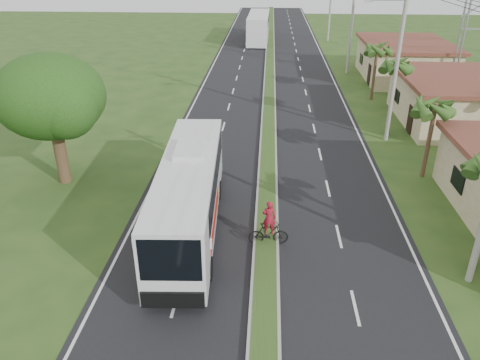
{
  "coord_description": "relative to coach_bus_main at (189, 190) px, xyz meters",
  "views": [
    {
      "loc": [
        -0.08,
        -14.2,
        12.49
      ],
      "look_at": [
        -1.41,
        7.2,
        1.8
      ],
      "focal_mm": 35.0,
      "sensor_mm": 36.0,
      "label": 1
    }
  ],
  "objects": [
    {
      "name": "median_strip",
      "position": [
        3.71,
        14.76,
        -2.05
      ],
      "size": [
        1.2,
        160.0,
        0.18
      ],
      "color": "gray",
      "rests_on": "ground"
    },
    {
      "name": "utility_pole_d",
      "position": [
        12.21,
        52.76,
        3.27
      ],
      "size": [
        1.6,
        0.28,
        10.5
      ],
      "color": "gray",
      "rests_on": "ground"
    },
    {
      "name": "palm_verge_c",
      "position": [
        12.51,
        13.76,
        2.97
      ],
      "size": [
        2.4,
        2.4,
        5.85
      ],
      "color": "#473321",
      "rests_on": "ground"
    },
    {
      "name": "palm_verge_d",
      "position": [
        13.01,
        22.76,
        2.4
      ],
      "size": [
        2.4,
        2.4,
        5.25
      ],
      "color": "#473321",
      "rests_on": "ground"
    },
    {
      "name": "palm_verge_b",
      "position": [
        13.11,
        6.76,
        2.21
      ],
      "size": [
        2.4,
        2.4,
        5.05
      ],
      "color": "#473321",
      "rests_on": "ground"
    },
    {
      "name": "coach_bus_far",
      "position": [
        1.91,
        52.12,
        0.03
      ],
      "size": [
        3.03,
        13.21,
        3.84
      ],
      "rotation": [
        0.0,
        0.0,
        -0.01
      ],
      "color": "silver",
      "rests_on": "ground"
    },
    {
      "name": "shop_mid",
      "position": [
        17.71,
        16.76,
        -0.29
      ],
      "size": [
        7.6,
        10.6,
        3.67
      ],
      "color": "tan",
      "rests_on": "ground"
    },
    {
      "name": "utility_pole_b",
      "position": [
        12.18,
        12.76,
        4.11
      ],
      "size": [
        3.2,
        0.28,
        12.0
      ],
      "color": "gray",
      "rests_on": "ground"
    },
    {
      "name": "utility_pole_c",
      "position": [
        12.21,
        32.76,
        3.52
      ],
      "size": [
        1.6,
        0.28,
        11.0
      ],
      "color": "gray",
      "rests_on": "ground"
    },
    {
      "name": "shop_far",
      "position": [
        17.71,
        30.76,
        -0.22
      ],
      "size": [
        8.6,
        11.6,
        3.82
      ],
      "color": "tan",
      "rests_on": "ground"
    },
    {
      "name": "shade_tree",
      "position": [
        -8.4,
        4.78,
        2.88
      ],
      "size": [
        6.3,
        6.0,
        7.54
      ],
      "color": "#473321",
      "rests_on": "ground"
    },
    {
      "name": "lane_edge_right",
      "position": [
        10.41,
        14.76,
        -2.15
      ],
      "size": [
        0.12,
        160.0,
        0.01
      ],
      "primitive_type": "cube",
      "color": "silver",
      "rests_on": "ground"
    },
    {
      "name": "lane_edge_left",
      "position": [
        -2.99,
        14.76,
        -2.15
      ],
      "size": [
        0.12,
        160.0,
        0.01
      ],
      "primitive_type": "cube",
      "color": "silver",
      "rests_on": "ground"
    },
    {
      "name": "ground",
      "position": [
        3.71,
        -5.24,
        -2.15
      ],
      "size": [
        180.0,
        180.0,
        0.0
      ],
      "primitive_type": "plane",
      "color": "#264619",
      "rests_on": "ground"
    },
    {
      "name": "coach_bus_main",
      "position": [
        0.0,
        0.0,
        0.0
      ],
      "size": [
        3.12,
        12.21,
        3.91
      ],
      "rotation": [
        0.0,
        0.0,
        0.05
      ],
      "color": "silver",
      "rests_on": "ground"
    },
    {
      "name": "motorcyclist",
      "position": [
        3.81,
        -1.08,
        -1.34
      ],
      "size": [
        1.89,
        0.65,
        2.27
      ],
      "rotation": [
        0.0,
        0.0,
        0.07
      ],
      "color": "black",
      "rests_on": "ground"
    },
    {
      "name": "road_asphalt",
      "position": [
        3.71,
        14.76,
        -2.14
      ],
      "size": [
        14.0,
        160.0,
        0.02
      ],
      "primitive_type": "cube",
      "color": "black",
      "rests_on": "ground"
    }
  ]
}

